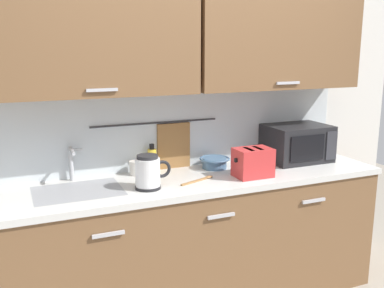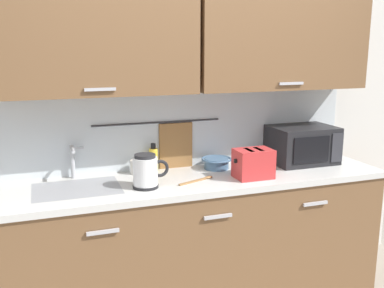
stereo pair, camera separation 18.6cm
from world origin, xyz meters
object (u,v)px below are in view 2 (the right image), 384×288
object	(u,v)px
microwave	(302,145)
mug_near_sink	(137,167)
wooden_spoon	(200,180)
dish_soap_bottle	(153,159)
mixing_bowl	(216,162)
electric_kettle	(146,171)
toaster	(253,163)

from	to	relation	value
microwave	mug_near_sink	bearing A→B (deg)	175.00
wooden_spoon	dish_soap_bottle	bearing A→B (deg)	126.39
dish_soap_bottle	mixing_bowl	xyz separation A→B (m)	(0.43, -0.08, -0.04)
electric_kettle	mug_near_sink	size ratio (longest dim) A/B	1.89
electric_kettle	dish_soap_bottle	world-z (taller)	electric_kettle
microwave	dish_soap_bottle	distance (m)	1.10
electric_kettle	toaster	size ratio (longest dim) A/B	0.89
dish_soap_bottle	mug_near_sink	distance (m)	0.13
toaster	dish_soap_bottle	bearing A→B (deg)	147.88
mug_near_sink	wooden_spoon	bearing A→B (deg)	-39.31
dish_soap_bottle	wooden_spoon	bearing A→B (deg)	-53.61
microwave	mixing_bowl	bearing A→B (deg)	176.03
microwave	toaster	world-z (taller)	microwave
dish_soap_bottle	toaster	xyz separation A→B (m)	(0.58, -0.36, 0.01)
microwave	wooden_spoon	size ratio (longest dim) A/B	1.72
microwave	dish_soap_bottle	world-z (taller)	microwave
electric_kettle	wooden_spoon	size ratio (longest dim) A/B	0.85
electric_kettle	wooden_spoon	world-z (taller)	electric_kettle
mixing_bowl	dish_soap_bottle	bearing A→B (deg)	169.17
wooden_spoon	electric_kettle	bearing A→B (deg)	-176.05
mixing_bowl	microwave	bearing A→B (deg)	-3.97
microwave	dish_soap_bottle	size ratio (longest dim) A/B	2.35
dish_soap_bottle	wooden_spoon	size ratio (longest dim) A/B	0.73
microwave	wooden_spoon	world-z (taller)	microwave
microwave	mug_near_sink	distance (m)	1.23
microwave	toaster	xyz separation A→B (m)	(-0.52, -0.23, -0.04)
dish_soap_bottle	toaster	world-z (taller)	dish_soap_bottle
wooden_spoon	toaster	bearing A→B (deg)	-8.70
microwave	dish_soap_bottle	bearing A→B (deg)	173.29
mug_near_sink	toaster	size ratio (longest dim) A/B	0.47
electric_kettle	toaster	distance (m)	0.71
microwave	toaster	size ratio (longest dim) A/B	1.80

